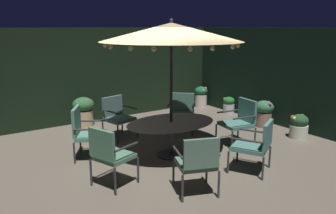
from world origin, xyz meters
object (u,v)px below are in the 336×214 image
(patio_dining_table, at_px, (171,127))
(patio_chair_east, at_px, (117,114))
(patio_chair_north, at_px, (240,119))
(patio_chair_southwest, at_px, (198,161))
(potted_plant_left_near, at_px, (229,105))
(patio_chair_west, at_px, (256,143))
(potted_plant_right_far, at_px, (84,110))
(potted_plant_back_right, at_px, (201,96))
(potted_plant_right_near, at_px, (299,126))
(patio_chair_south, at_px, (109,152))
(potted_plant_front_corner, at_px, (264,112))
(patio_chair_southeast, at_px, (85,130))
(patio_umbrella, at_px, (171,32))
(patio_chair_northeast, at_px, (182,110))

(patio_dining_table, bearing_deg, patio_chair_east, 103.42)
(patio_dining_table, distance_m, patio_chair_north, 1.67)
(patio_chair_north, height_order, patio_chair_southwest, patio_chair_north)
(patio_chair_north, xyz_separation_m, potted_plant_left_near, (1.67, 2.05, -0.29))
(patio_chair_east, relative_size, patio_chair_west, 1.02)
(potted_plant_right_far, height_order, potted_plant_back_right, potted_plant_right_far)
(patio_chair_southwest, distance_m, potted_plant_right_near, 3.75)
(patio_chair_south, relative_size, potted_plant_front_corner, 1.47)
(potted_plant_left_near, xyz_separation_m, potted_plant_back_right, (-0.14, 1.11, 0.09))
(patio_chair_north, bearing_deg, patio_chair_southwest, -149.84)
(patio_chair_southeast, xyz_separation_m, patio_chair_west, (2.23, -2.32, -0.03))
(patio_chair_southwest, xyz_separation_m, potted_plant_right_near, (3.65, 0.80, -0.27))
(patio_umbrella, bearing_deg, patio_dining_table, 101.47)
(patio_chair_southwest, distance_m, potted_plant_front_corner, 4.16)
(patio_dining_table, xyz_separation_m, patio_chair_east, (-0.39, 1.62, -0.04))
(patio_dining_table, bearing_deg, patio_chair_west, -61.55)
(potted_plant_left_near, bearing_deg, patio_chair_southeast, -168.70)
(patio_chair_north, bearing_deg, potted_plant_left_near, 50.87)
(patio_chair_north, distance_m, potted_plant_left_near, 2.66)
(patio_chair_south, bearing_deg, potted_plant_right_near, -2.39)
(patio_chair_southwest, xyz_separation_m, potted_plant_right_far, (-0.09, 4.52, -0.15))
(patio_chair_northeast, xyz_separation_m, potted_plant_right_far, (-1.83, 1.77, -0.12))
(patio_chair_north, xyz_separation_m, patio_chair_southeast, (-3.09, 1.10, 0.02))
(patio_umbrella, relative_size, potted_plant_left_near, 5.38)
(patio_umbrella, bearing_deg, patio_chair_east, 103.42)
(patio_umbrella, distance_m, patio_chair_southwest, 2.48)
(patio_dining_table, bearing_deg, patio_chair_southwest, -110.83)
(patio_dining_table, height_order, patio_chair_northeast, patio_chair_northeast)
(patio_chair_north, height_order, patio_chair_east, patio_chair_north)
(patio_chair_south, distance_m, potted_plant_right_near, 4.64)
(patio_dining_table, bearing_deg, patio_chair_northeast, 46.18)
(patio_chair_northeast, bearing_deg, patio_chair_east, 164.77)
(patio_chair_east, bearing_deg, patio_dining_table, -76.58)
(patio_chair_west, bearing_deg, patio_chair_south, 158.89)
(patio_umbrella, distance_m, patio_chair_south, 2.47)
(patio_chair_west, relative_size, potted_plant_right_near, 1.68)
(patio_chair_northeast, bearing_deg, patio_dining_table, -133.82)
(patio_umbrella, relative_size, patio_chair_southwest, 2.80)
(patio_dining_table, relative_size, patio_chair_southwest, 1.93)
(patio_chair_west, distance_m, potted_plant_left_near, 4.15)
(patio_chair_southeast, bearing_deg, patio_chair_southwest, -70.58)
(potted_plant_front_corner, xyz_separation_m, potted_plant_right_near, (-0.06, -1.07, -0.09))
(patio_chair_west, bearing_deg, patio_chair_southeast, 133.91)
(potted_plant_left_near, height_order, potted_plant_front_corner, potted_plant_front_corner)
(patio_chair_north, xyz_separation_m, patio_chair_east, (-2.04, 1.86, 0.01))
(patio_chair_east, bearing_deg, potted_plant_back_right, 20.03)
(patio_chair_northeast, bearing_deg, patio_chair_south, -147.18)
(patio_chair_southwest, height_order, potted_plant_left_near, patio_chair_southwest)
(patio_chair_northeast, bearing_deg, potted_plant_left_near, 15.59)
(patio_umbrella, relative_size, patio_chair_south, 2.68)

